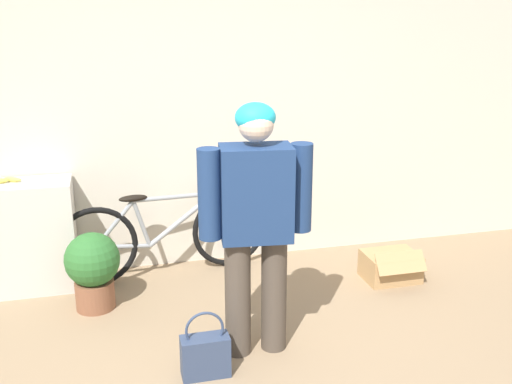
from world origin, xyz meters
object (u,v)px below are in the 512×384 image
person (256,214)px  cardboard_box (391,266)px  potted_plant (93,267)px  handbag (205,354)px  bicycle (165,235)px

person → cardboard_box: bearing=36.4°
potted_plant → handbag: bearing=-58.6°
potted_plant → cardboard_box: bearing=-2.2°
handbag → cardboard_box: handbag is taller
bicycle → cardboard_box: 1.81m
person → cardboard_box: size_ratio=3.72×
handbag → cardboard_box: 1.90m
person → bicycle: bearing=115.4°
handbag → potted_plant: (-0.63, 1.03, 0.18)m
handbag → bicycle: bearing=92.7°
bicycle → potted_plant: 0.71m
bicycle → cardboard_box: bearing=-24.3°
person → cardboard_box: 1.69m
handbag → potted_plant: size_ratio=0.73×
person → handbag: person is taller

